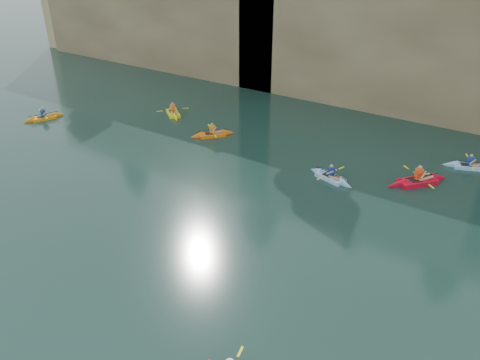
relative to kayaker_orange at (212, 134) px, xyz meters
The scene contains 12 objects.
ground 13.36m from the kayaker_orange, 63.91° to the right, with size 160.00×160.00×0.00m, color black.
cliff 19.82m from the kayaker_orange, 71.92° to the left, with size 70.00×16.00×12.00m, color tan.
cliff_slab_west 18.39m from the kayaker_orange, 143.11° to the left, with size 26.00×2.40×10.56m, color #96815A.
cliff_slab_center 14.33m from the kayaker_orange, 53.38° to the left, with size 24.00×2.40×11.40m, color #96815A.
sea_cave_west 15.79m from the kayaker_orange, 140.63° to the left, with size 4.50×1.00×4.00m, color black.
sea_cave_center 10.23m from the kayaker_orange, 79.31° to the left, with size 3.50×1.00×3.20m, color black.
kayaker_orange is the anchor object (origin of this frame).
kayaker_ltblue_near 8.63m from the kayaker_orange, ahead, with size 2.84×2.11×1.09m.
kayaker_red_far 12.49m from the kayaker_orange, ahead, with size 2.92×3.21×1.31m.
kayaker_yellow 4.74m from the kayaker_orange, 161.31° to the left, with size 2.62×2.25×1.14m.
kayaker_ltblue_mid 14.95m from the kayaker_orange, 15.98° to the left, with size 2.85×2.03×1.06m.
kayaker_extra_west 12.03m from the kayaker_orange, 160.95° to the right, with size 2.01×2.77×1.07m.
Camera 1 is at (10.42, -9.81, 11.77)m, focal length 35.00 mm.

